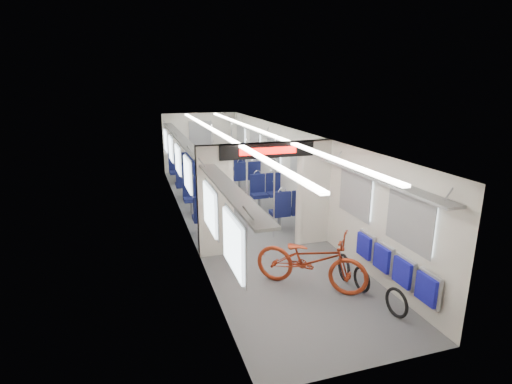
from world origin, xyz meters
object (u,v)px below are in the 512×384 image
(seat_bay_far_left, at_px, (187,172))
(stanchion_far_right, at_px, (232,162))
(bicycle, at_px, (311,260))
(stanchion_near_right, at_px, (274,189))
(flip_bench, at_px, (393,265))
(seat_bay_far_right, at_px, (240,169))
(bike_hoop_a, at_px, (396,304))
(seat_bay_near_right, at_px, (277,198))
(stanchion_near_left, at_px, (247,190))
(bike_hoop_c, at_px, (344,269))
(bike_hoop_b, at_px, (362,281))
(seat_bay_near_left, at_px, (206,202))
(stanchion_far_left, at_px, (213,164))

(seat_bay_far_left, distance_m, stanchion_far_right, 1.97)
(bicycle, distance_m, stanchion_near_right, 2.47)
(flip_bench, height_order, seat_bay_far_right, seat_bay_far_right)
(seat_bay_far_left, distance_m, seat_bay_far_right, 1.88)
(seat_bay_far_right, relative_size, stanchion_far_right, 0.85)
(stanchion_far_right, bearing_deg, bike_hoop_a, -83.26)
(seat_bay_far_right, bearing_deg, seat_bay_near_right, -90.00)
(flip_bench, xyz_separation_m, stanchion_near_left, (-1.59, 3.19, 0.57))
(bike_hoop_c, bearing_deg, bicycle, -175.22)
(bike_hoop_b, xyz_separation_m, stanchion_near_left, (-1.20, 2.90, 0.95))
(bike_hoop_a, xyz_separation_m, seat_bay_near_left, (-2.00, 5.10, 0.32))
(bike_hoop_c, xyz_separation_m, stanchion_far_right, (-0.65, 5.70, 0.93))
(flip_bench, relative_size, stanchion_near_left, 0.91)
(stanchion_far_left, bearing_deg, stanchion_near_right, -77.08)
(stanchion_near_right, bearing_deg, seat_bay_near_right, 66.55)
(seat_bay_near_right, bearing_deg, bicycle, -101.46)
(bicycle, bearing_deg, stanchion_far_right, 39.59)
(bike_hoop_b, bearing_deg, seat_bay_near_right, 90.47)
(stanchion_near_right, bearing_deg, flip_bench, -72.29)
(seat_bay_far_left, xyz_separation_m, stanchion_far_right, (1.17, -1.48, 0.57))
(flip_bench, distance_m, seat_bay_near_left, 5.11)
(stanchion_far_left, bearing_deg, flip_bench, -74.71)
(bike_hoop_c, height_order, seat_bay_far_right, seat_bay_far_right)
(seat_bay_near_left, relative_size, seat_bay_far_right, 1.03)
(bike_hoop_a, distance_m, seat_bay_near_right, 4.93)
(stanchion_far_left, relative_size, stanchion_far_right, 1.00)
(flip_bench, distance_m, stanchion_near_left, 3.61)
(seat_bay_near_right, bearing_deg, stanchion_far_left, 124.11)
(seat_bay_near_right, relative_size, stanchion_near_left, 0.88)
(seat_bay_near_left, height_order, stanchion_near_right, stanchion_near_right)
(bike_hoop_a, relative_size, stanchion_far_right, 0.21)
(stanchion_near_left, height_order, stanchion_far_right, same)
(bike_hoop_a, height_order, seat_bay_far_right, seat_bay_far_right)
(flip_bench, bearing_deg, bike_hoop_b, 142.78)
(bicycle, xyz_separation_m, bike_hoop_b, (0.78, -0.40, -0.32))
(bike_hoop_c, relative_size, stanchion_near_right, 0.22)
(seat_bay_near_left, relative_size, seat_bay_near_right, 1.00)
(seat_bay_far_left, bearing_deg, bicycle, -81.17)
(bike_hoop_a, bearing_deg, stanchion_far_right, 96.74)
(bike_hoop_a, xyz_separation_m, seat_bay_near_right, (-0.13, 4.92, 0.32))
(bicycle, bearing_deg, seat_bay_far_right, 34.32)
(bike_hoop_a, distance_m, seat_bay_near_left, 5.49)
(seat_bay_near_right, distance_m, stanchion_near_right, 1.54)
(flip_bench, relative_size, stanchion_far_right, 0.91)
(bike_hoop_b, bearing_deg, seat_bay_near_left, 114.01)
(bicycle, relative_size, stanchion_near_right, 0.86)
(seat_bay_near_left, bearing_deg, stanchion_far_left, 72.00)
(stanchion_near_left, bearing_deg, bicycle, -80.37)
(seat_bay_far_left, xyz_separation_m, stanchion_far_left, (0.57, -1.63, 0.57))
(stanchion_near_right, bearing_deg, bike_hoop_b, -77.89)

